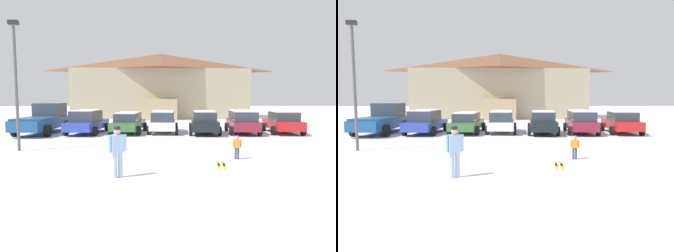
% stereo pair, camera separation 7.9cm
% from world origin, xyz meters
% --- Properties ---
extents(ground, '(160.00, 160.00, 0.00)m').
position_xyz_m(ground, '(0.00, 0.00, 0.00)').
color(ground, silver).
extents(ski_lodge, '(21.90, 11.58, 8.27)m').
position_xyz_m(ski_lodge, '(-0.56, 32.30, 4.18)').
color(ski_lodge, tan).
rests_on(ski_lodge, ground).
extents(parked_blue_hatchback, '(2.65, 4.81, 1.70)m').
position_xyz_m(parked_blue_hatchback, '(-6.11, 13.90, 0.85)').
color(parked_blue_hatchback, '#2C3DA1').
rests_on(parked_blue_hatchback, ground).
extents(parked_green_coupe, '(2.55, 4.91, 1.51)m').
position_xyz_m(parked_green_coupe, '(-3.17, 14.12, 0.78)').
color(parked_green_coupe, '#366438').
rests_on(parked_green_coupe, ground).
extents(parked_white_suv, '(2.35, 4.32, 1.60)m').
position_xyz_m(parked_white_suv, '(-0.66, 14.19, 0.87)').
color(parked_white_suv, silver).
rests_on(parked_white_suv, ground).
extents(parked_black_sedan, '(2.51, 4.77, 1.63)m').
position_xyz_m(parked_black_sedan, '(2.27, 13.58, 0.83)').
color(parked_black_sedan, black).
rests_on(parked_black_sedan, ground).
extents(parked_maroon_van, '(2.53, 4.74, 1.65)m').
position_xyz_m(parked_maroon_van, '(5.04, 13.63, 0.89)').
color(parked_maroon_van, maroon).
rests_on(parked_maroon_van, ground).
extents(parked_red_sedan, '(2.55, 4.37, 1.60)m').
position_xyz_m(parked_red_sedan, '(7.99, 13.56, 0.81)').
color(parked_red_sedan, red).
rests_on(parked_red_sedan, ground).
extents(pickup_truck, '(2.82, 6.09, 2.15)m').
position_xyz_m(pickup_truck, '(-9.23, 14.30, 1.00)').
color(pickup_truck, navy).
rests_on(pickup_truck, ground).
extents(skier_child_in_orange_jacket, '(0.36, 0.18, 0.99)m').
position_xyz_m(skier_child_in_orange_jacket, '(2.19, 4.60, 0.56)').
color(skier_child_in_orange_jacket, '#2B4153').
rests_on(skier_child_in_orange_jacket, ground).
extents(skier_adult_in_blue_parka, '(0.57, 0.39, 1.67)m').
position_xyz_m(skier_adult_in_blue_parka, '(-2.44, 1.90, 0.94)').
color(skier_adult_in_blue_parka, '#99B4C6').
rests_on(skier_adult_in_blue_parka, ground).
extents(pair_of_skis, '(0.51, 1.59, 0.08)m').
position_xyz_m(pair_of_skis, '(1.28, 3.46, 0.02)').
color(pair_of_skis, gold).
rests_on(pair_of_skis, ground).
extents(lamp_post, '(0.44, 0.24, 6.17)m').
position_xyz_m(lamp_post, '(-7.85, 7.01, 3.44)').
color(lamp_post, '#515459').
rests_on(lamp_post, ground).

